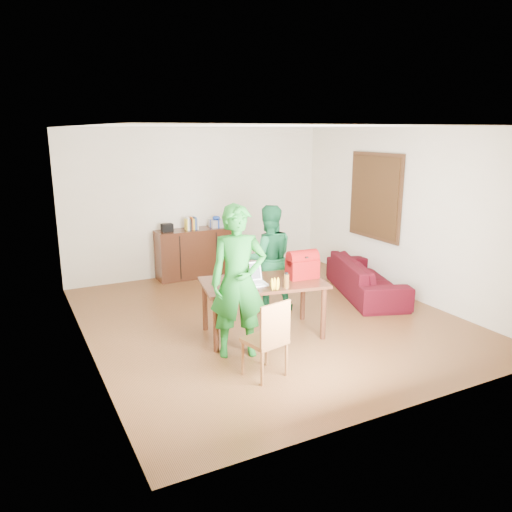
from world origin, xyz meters
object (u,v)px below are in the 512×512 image
table (263,288)px  bottle (286,280)px  laptop (252,281)px  red_bag (302,267)px  person_near (238,282)px  sofa (366,278)px  chair (265,354)px  person_far (269,259)px

table → bottle: bearing=-60.6°
table → laptop: bearing=-146.6°
red_bag → table: bearing=173.8°
table → laptop: (-0.19, -0.08, 0.14)m
person_near → sofa: 3.11m
person_near → laptop: bearing=59.9°
chair → person_near: size_ratio=0.49×
person_near → red_bag: 1.12m
chair → person_far: person_far is taller
bottle → sofa: bearing=26.5°
person_near → bottle: bearing=18.7°
table → bottle: size_ratio=8.63×
person_near → person_far: 1.60m
table → red_bag: red_bag is taller
bottle → person_near: bearing=-178.6°
person_far → bottle: 1.25m
laptop → bottle: bearing=-36.8°
person_far → chair: bearing=76.9°
chair → laptop: 1.15m
sofa → table: bearing=126.3°
chair → bottle: bottle is taller
table → person_near: (-0.54, -0.40, 0.27)m
chair → person_near: 0.92m
chair → sofa: size_ratio=0.45×
chair → red_bag: size_ratio=2.22×
chair → person_near: person_near is taller
laptop → sofa: 2.66m
red_bag → sofa: (1.76, 0.80, -0.60)m
table → chair: (-0.52, -1.05, -0.39)m
person_far → red_bag: bearing=107.7°
person_near → sofa: size_ratio=0.92×
person_far → red_bag: size_ratio=3.97×
bottle → sofa: bottle is taller
table → person_far: size_ratio=1.07×
laptop → bottle: 0.45m
table → bottle: 0.45m
chair → laptop: bearing=59.1°
person_far → red_bag: person_far is taller
sofa → red_bag: bearing=133.8°
person_far → person_near: bearing=64.8°
laptop → sofa: laptop is taller
bottle → sofa: size_ratio=0.10×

